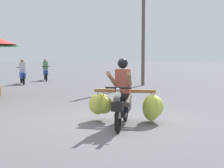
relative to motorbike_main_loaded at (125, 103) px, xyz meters
name	(u,v)px	position (x,y,z in m)	size (l,w,h in m)	color
ground_plane	(113,123)	(-0.27, 0.09, -0.49)	(120.00, 120.00, 0.00)	slate
motorbike_main_loaded	(125,103)	(0.00, 0.00, 0.00)	(1.88, 2.00, 1.58)	black
motorbike_distant_ahead_left	(22,74)	(-2.79, 11.18, 0.08)	(0.53, 1.61, 1.40)	black
motorbike_distant_ahead_right	(45,72)	(-1.44, 13.54, 0.08)	(0.50, 1.62, 1.40)	black
utility_pole	(143,25)	(3.55, 8.99, 2.75)	(0.18, 0.18, 6.48)	brown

